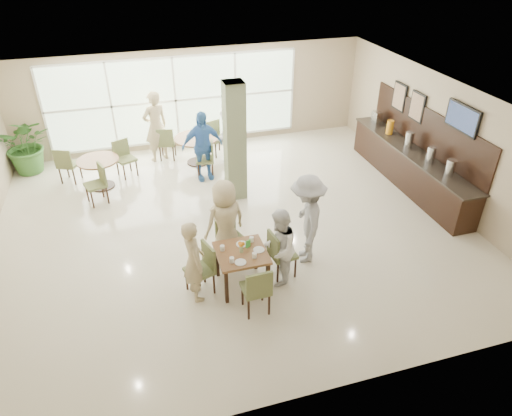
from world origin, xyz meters
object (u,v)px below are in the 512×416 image
object	(u,v)px
buffet_counter	(410,165)
teen_far	(225,222)
potted_plant	(27,145)
teen_right	(279,248)
teen_left	(194,261)
adult_a	(202,146)
round_table_right	(197,143)
teen_standing	(307,220)
adult_standing	(156,127)
main_table	(241,256)
round_table_left	(99,167)
adult_b	(229,132)

from	to	relation	value
buffet_counter	teen_far	distance (m)	5.35
potted_plant	teen_right	size ratio (longest dim) A/B	1.01
teen_far	potted_plant	bearing A→B (deg)	-68.90
teen_left	teen_right	world-z (taller)	teen_left
adult_a	round_table_right	bearing A→B (deg)	82.86
teen_standing	adult_a	world-z (taller)	teen_standing
round_table_right	adult_a	bearing A→B (deg)	-90.03
adult_standing	adult_a	bearing A→B (deg)	102.88
round_table_right	adult_standing	size ratio (longest dim) A/B	0.61
round_table_right	teen_left	bearing A→B (deg)	-100.47
potted_plant	main_table	bearing A→B (deg)	-54.86
teen_far	adult_a	xyz separation A→B (m)	(0.21, 3.43, 0.05)
potted_plant	teen_standing	bearing A→B (deg)	-44.81
potted_plant	teen_right	distance (m)	7.75
potted_plant	teen_right	world-z (taller)	potted_plant
round_table_left	adult_a	xyz separation A→B (m)	(2.55, -0.28, 0.35)
round_table_left	buffet_counter	bearing A→B (deg)	-15.54
round_table_left	round_table_right	xyz separation A→B (m)	(2.55, 0.66, 0.04)
teen_standing	adult_b	size ratio (longest dim) A/B	1.12
teen_far	main_table	bearing A→B (deg)	78.06
adult_a	adult_b	bearing A→B (deg)	38.58
main_table	buffet_counter	world-z (taller)	buffet_counter
teen_right	adult_b	distance (m)	5.28
adult_a	teen_far	bearing A→B (deg)	-100.60
teen_far	teen_right	size ratio (longest dim) A/B	1.13
main_table	teen_left	world-z (taller)	teen_left
round_table_right	adult_a	xyz separation A→B (m)	(-0.00, -0.94, 0.31)
round_table_right	adult_a	distance (m)	0.99
potted_plant	adult_b	distance (m)	5.26
buffet_counter	adult_a	distance (m)	5.20
round_table_left	potted_plant	world-z (taller)	potted_plant
buffet_counter	teen_right	size ratio (longest dim) A/B	3.11
potted_plant	teen_far	distance (m)	6.55
adult_a	adult_b	xyz separation A→B (m)	(0.89, 0.91, -0.09)
potted_plant	teen_far	bearing A→B (deg)	-51.18
teen_far	buffet_counter	bearing A→B (deg)	-179.85
buffet_counter	teen_far	size ratio (longest dim) A/B	2.74
teen_far	adult_b	distance (m)	4.48
teen_left	teen_far	size ratio (longest dim) A/B	0.91
round_table_right	teen_right	size ratio (longest dim) A/B	0.79
adult_standing	adult_b	bearing A→B (deg)	142.53
round_table_right	potted_plant	bearing A→B (deg)	170.32
potted_plant	adult_b	bearing A→B (deg)	-8.35
teen_right	adult_a	size ratio (longest dim) A/B	0.84
round_table_right	buffet_counter	size ratio (longest dim) A/B	0.26
potted_plant	teen_left	xyz separation A→B (m)	(3.34, -6.01, 0.01)
teen_left	teen_far	bearing A→B (deg)	-47.76
teen_far	teen_right	bearing A→B (deg)	111.51
potted_plant	teen_right	bearing A→B (deg)	-51.12
teen_standing	adult_a	xyz separation A→B (m)	(-1.27, 3.87, -0.01)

